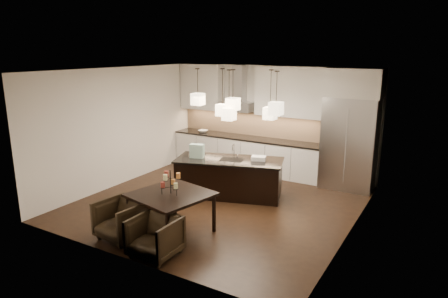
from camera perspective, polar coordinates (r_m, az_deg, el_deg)
The scene contains 37 objects.
floor at distance 8.64m, azimuth -0.68°, elevation -7.77°, with size 5.50×5.50×0.02m, color black.
ceiling at distance 8.03m, azimuth -0.74°, elevation 11.27°, with size 5.50×5.50×0.02m, color white.
wall_back at distance 10.63m, azimuth 7.01°, elevation 4.20°, with size 5.50×0.02×2.80m, color silver.
wall_front at distance 6.10m, azimuth -14.23°, elevation -3.55°, with size 5.50×0.02×2.80m, color silver.
wall_left at distance 9.90m, azimuth -14.55°, elevation 3.13°, with size 0.02×5.50×2.80m, color silver.
wall_right at distance 7.23m, azimuth 18.39°, elevation -1.10°, with size 0.02×5.50×2.80m, color silver.
refrigerator at distance 9.70m, azimuth 17.48°, elevation 0.75°, with size 1.20×0.72×2.15m, color #B7B7BA.
fridge_panel at distance 9.49m, azimuth 18.10°, elevation 8.99°, with size 1.26×0.72×0.65m, color silver.
lower_cabinets at distance 10.80m, azimuth 3.12°, elevation -0.77°, with size 4.21×0.62×0.88m, color silver.
countertop at distance 10.70m, azimuth 3.15°, elevation 1.62°, with size 4.21×0.66×0.04m, color black.
backsplash at distance 10.89m, azimuth 3.90°, elevation 3.63°, with size 4.21×0.02×0.63m, color tan.
upper_cab_left at distance 11.36m, azimuth -3.14°, elevation 8.86°, with size 1.25×0.35×1.25m, color silver.
upper_cab_right at distance 10.15m, azimuth 9.60°, elevation 8.06°, with size 1.86×0.35×1.25m, color silver.
hood_canopy at distance 10.73m, azimuth 1.91°, elevation 6.12°, with size 0.90×0.52×0.24m, color #B7B7BA.
hood_chimney at distance 10.76m, azimuth 2.21°, elevation 9.36°, with size 0.30×0.28×0.96m, color #B7B7BA.
fruit_bowl at distance 11.31m, azimuth -3.02°, elevation 2.57°, with size 0.26×0.26×0.06m, color silver.
island_body at distance 8.95m, azimuth 0.74°, elevation -4.18°, with size 2.28×0.91×0.80m, color black.
island_top at distance 8.82m, azimuth 0.75°, elevation -1.59°, with size 2.35×0.98×0.04m, color black.
faucet at distance 8.84m, azimuth 1.45°, elevation -0.28°, with size 0.09×0.22×0.35m, color silver, non-canonical shape.
tote_bag at distance 8.94m, azimuth -3.88°, elevation -0.27°, with size 0.31×0.16×0.31m, color #235F40.
food_container at distance 8.76m, azimuth 4.97°, elevation -1.33°, with size 0.31×0.22×0.09m, color silver.
dining_table at distance 7.26m, azimuth -7.50°, elevation -9.04°, with size 1.23×1.23×0.74m, color black, non-canonical shape.
candelabra at distance 7.05m, azimuth -7.65°, elevation -4.66°, with size 0.35×0.35×0.43m, color black, non-canonical shape.
candle_a at distance 6.96m, azimuth -6.91°, elevation -5.24°, with size 0.07×0.07×0.10m, color #EEEAA3.
candle_b at distance 7.18m, azimuth -7.28°, elevation -4.64°, with size 0.07×0.07×0.10m, color #D8873E.
candle_c at distance 7.04m, azimuth -8.74°, elevation -5.07°, with size 0.07×0.07×0.10m, color maroon.
candle_d at distance 6.99m, azimuth -6.55°, elevation -3.79°, with size 0.07×0.07×0.10m, color #D8873E.
candle_e at distance 7.12m, azimuth -8.23°, elevation -3.51°, with size 0.07×0.07×0.10m, color maroon.
candle_f at distance 6.92m, azimuth -8.39°, elevation -4.03°, with size 0.07×0.07×0.10m, color #EEEAA3.
armchair_left at distance 7.22m, azimuth -14.46°, elevation -9.74°, with size 0.74×0.76×0.69m, color black.
armchair_right at distance 6.53m, azimuth -9.87°, elevation -12.26°, with size 0.70×0.72×0.66m, color black.
pendant_a at distance 8.91m, azimuth -3.76°, elevation 7.12°, with size 0.24×0.24×0.26m, color beige.
pendant_b at distance 8.97m, azimuth -0.23°, elevation 5.59°, with size 0.24×0.24×0.26m, color beige.
pendant_c at distance 8.46m, azimuth 1.28°, elevation 6.45°, with size 0.24×0.24×0.26m, color beige.
pendant_d at distance 8.48m, azimuth 6.60°, elevation 5.08°, with size 0.24×0.24×0.26m, color beige.
pendant_e at distance 7.97m, azimuth 7.43°, elevation 5.76°, with size 0.24×0.24×0.26m, color beige.
pendant_f at distance 8.41m, azimuth 0.72°, elevation 5.01°, with size 0.24×0.24×0.26m, color beige.
Camera 1 is at (4.14, -6.86, 3.20)m, focal length 32.00 mm.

